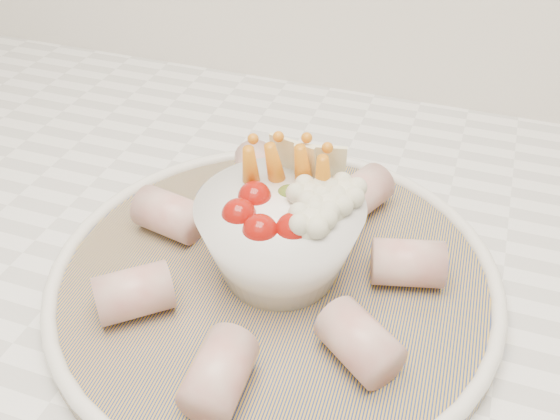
% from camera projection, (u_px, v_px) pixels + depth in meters
% --- Properties ---
extents(serving_platter, '(0.37, 0.37, 0.02)m').
position_uv_depth(serving_platter, '(275.00, 277.00, 0.50)').
color(serving_platter, navy).
rests_on(serving_platter, kitchen_counter).
extents(veggie_bowl, '(0.13, 0.13, 0.10)m').
position_uv_depth(veggie_bowl, '(283.00, 232.00, 0.48)').
color(veggie_bowl, white).
rests_on(veggie_bowl, serving_platter).
extents(cured_meat_rolls, '(0.26, 0.28, 0.04)m').
position_uv_depth(cured_meat_rolls, '(273.00, 256.00, 0.49)').
color(cured_meat_rolls, '#B45852').
rests_on(cured_meat_rolls, serving_platter).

